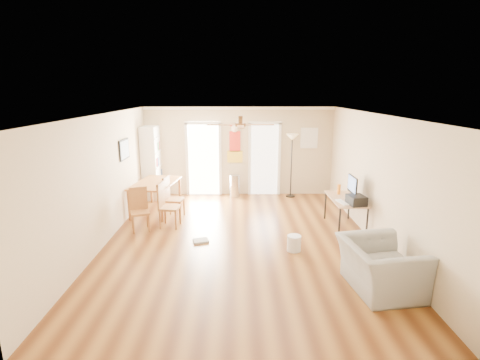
{
  "coord_description": "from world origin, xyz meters",
  "views": [
    {
      "loc": [
        -0.07,
        -7.03,
        3.04
      ],
      "look_at": [
        0.0,
        0.6,
        1.15
      ],
      "focal_mm": 26.98,
      "sensor_mm": 36.0,
      "label": 1
    }
  ],
  "objects_px": {
    "dining_chair_right_b": "(170,205)",
    "computer_desk": "(345,213)",
    "bookshelf": "(152,162)",
    "dining_chair_near": "(140,210)",
    "wastebasket_b": "(362,244)",
    "trash_can": "(235,186)",
    "dining_table": "(156,197)",
    "printer": "(356,200)",
    "torchiere_lamp": "(291,166)",
    "armchair": "(380,267)",
    "wastebasket_a": "(294,243)",
    "dining_chair_right_a": "(174,197)"
  },
  "relations": [
    {
      "from": "trash_can",
      "to": "torchiere_lamp",
      "type": "height_order",
      "value": "torchiere_lamp"
    },
    {
      "from": "dining_chair_near",
      "to": "trash_can",
      "type": "relative_size",
      "value": 1.45
    },
    {
      "from": "torchiere_lamp",
      "to": "wastebasket_b",
      "type": "height_order",
      "value": "torchiere_lamp"
    },
    {
      "from": "torchiere_lamp",
      "to": "dining_chair_right_b",
      "type": "bearing_deg",
      "value": -142.2
    },
    {
      "from": "dining_chair_right_b",
      "to": "computer_desk",
      "type": "bearing_deg",
      "value": -84.4
    },
    {
      "from": "dining_chair_right_b",
      "to": "computer_desk",
      "type": "height_order",
      "value": "dining_chair_right_b"
    },
    {
      "from": "bookshelf",
      "to": "wastebasket_a",
      "type": "relative_size",
      "value": 6.66
    },
    {
      "from": "dining_table",
      "to": "printer",
      "type": "xyz_separation_m",
      "value": [
        4.6,
        -1.68,
        0.42
      ]
    },
    {
      "from": "torchiere_lamp",
      "to": "armchair",
      "type": "xyz_separation_m",
      "value": [
        0.63,
        -5.16,
        -0.54
      ]
    },
    {
      "from": "dining_chair_near",
      "to": "wastebasket_b",
      "type": "relative_size",
      "value": 2.85
    },
    {
      "from": "dining_chair_right_b",
      "to": "computer_desk",
      "type": "relative_size",
      "value": 0.78
    },
    {
      "from": "printer",
      "to": "dining_chair_near",
      "type": "bearing_deg",
      "value": 166.52
    },
    {
      "from": "torchiere_lamp",
      "to": "printer",
      "type": "distance_m",
      "value": 3.15
    },
    {
      "from": "torchiere_lamp",
      "to": "wastebasket_b",
      "type": "distance_m",
      "value": 3.97
    },
    {
      "from": "dining_chair_right_a",
      "to": "bookshelf",
      "type": "bearing_deg",
      "value": 35.87
    },
    {
      "from": "dining_chair_right_b",
      "to": "torchiere_lamp",
      "type": "xyz_separation_m",
      "value": [
        3.12,
        2.42,
        0.41
      ]
    },
    {
      "from": "torchiere_lamp",
      "to": "wastebasket_a",
      "type": "relative_size",
      "value": 5.92
    },
    {
      "from": "dining_table",
      "to": "dining_chair_right_a",
      "type": "bearing_deg",
      "value": -40.1
    },
    {
      "from": "bookshelf",
      "to": "dining_chair_near",
      "type": "distance_m",
      "value": 2.71
    },
    {
      "from": "dining_chair_right_b",
      "to": "wastebasket_b",
      "type": "xyz_separation_m",
      "value": [
        3.94,
        -1.4,
        -0.35
      ]
    },
    {
      "from": "dining_chair_right_b",
      "to": "wastebasket_a",
      "type": "distance_m",
      "value": 2.98
    },
    {
      "from": "dining_chair_right_a",
      "to": "computer_desk",
      "type": "bearing_deg",
      "value": -92.17
    },
    {
      "from": "bookshelf",
      "to": "computer_desk",
      "type": "distance_m",
      "value": 5.55
    },
    {
      "from": "bookshelf",
      "to": "printer",
      "type": "distance_m",
      "value": 5.81
    },
    {
      "from": "dining_table",
      "to": "wastebasket_a",
      "type": "distance_m",
      "value": 4.01
    },
    {
      "from": "armchair",
      "to": "computer_desk",
      "type": "bearing_deg",
      "value": -12.54
    },
    {
      "from": "dining_chair_right_a",
      "to": "torchiere_lamp",
      "type": "height_order",
      "value": "torchiere_lamp"
    },
    {
      "from": "dining_chair_right_a",
      "to": "torchiere_lamp",
      "type": "relative_size",
      "value": 0.55
    },
    {
      "from": "armchair",
      "to": "dining_table",
      "type": "bearing_deg",
      "value": 40.53
    },
    {
      "from": "armchair",
      "to": "wastebasket_a",
      "type": "bearing_deg",
      "value": 30.11
    },
    {
      "from": "dining_chair_near",
      "to": "wastebasket_b",
      "type": "bearing_deg",
      "value": -34.39
    },
    {
      "from": "dining_chair_right_a",
      "to": "wastebasket_a",
      "type": "distance_m",
      "value": 3.3
    },
    {
      "from": "wastebasket_b",
      "to": "printer",
      "type": "bearing_deg",
      "value": 82.11
    },
    {
      "from": "dining_chair_right_b",
      "to": "trash_can",
      "type": "relative_size",
      "value": 1.57
    },
    {
      "from": "dining_chair_right_a",
      "to": "trash_can",
      "type": "height_order",
      "value": "dining_chair_right_a"
    },
    {
      "from": "dining_table",
      "to": "torchiere_lamp",
      "type": "height_order",
      "value": "torchiere_lamp"
    },
    {
      "from": "dining_chair_right_b",
      "to": "torchiere_lamp",
      "type": "bearing_deg",
      "value": -44.85
    },
    {
      "from": "trash_can",
      "to": "printer",
      "type": "relative_size",
      "value": 1.71
    },
    {
      "from": "dining_chair_near",
      "to": "printer",
      "type": "relative_size",
      "value": 2.47
    },
    {
      "from": "dining_chair_right_b",
      "to": "dining_chair_near",
      "type": "bearing_deg",
      "value": 117.47
    },
    {
      "from": "dining_table",
      "to": "wastebasket_a",
      "type": "height_order",
      "value": "dining_table"
    },
    {
      "from": "dining_table",
      "to": "dining_chair_near",
      "type": "relative_size",
      "value": 1.63
    },
    {
      "from": "computer_desk",
      "to": "armchair",
      "type": "xyz_separation_m",
      "value": [
        -0.22,
        -2.62,
        0.03
      ]
    },
    {
      "from": "dining_table",
      "to": "dining_chair_right_b",
      "type": "relative_size",
      "value": 1.51
    },
    {
      "from": "bookshelf",
      "to": "wastebasket_a",
      "type": "distance_m",
      "value": 5.24
    },
    {
      "from": "bookshelf",
      "to": "wastebasket_a",
      "type": "height_order",
      "value": "bookshelf"
    },
    {
      "from": "dining_chair_near",
      "to": "trash_can",
      "type": "xyz_separation_m",
      "value": [
        2.09,
        2.64,
        -0.15
      ]
    },
    {
      "from": "trash_can",
      "to": "computer_desk",
      "type": "distance_m",
      "value": 3.56
    },
    {
      "from": "wastebasket_b",
      "to": "armchair",
      "type": "bearing_deg",
      "value": -97.93
    },
    {
      "from": "dining_table",
      "to": "dining_chair_right_b",
      "type": "bearing_deg",
      "value": -63.25
    }
  ]
}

